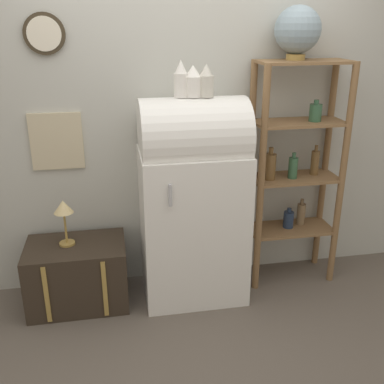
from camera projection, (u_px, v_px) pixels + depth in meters
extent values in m
plane|color=#60564C|center=(200.00, 311.00, 3.25)|extent=(12.00, 12.00, 0.00)
cube|color=#B7B7AD|center=(186.00, 110.00, 3.29)|extent=(7.00, 0.05, 2.70)
cylinder|color=#382D1E|center=(44.00, 34.00, 2.90)|extent=(0.27, 0.03, 0.27)
cylinder|color=beige|center=(44.00, 34.00, 2.89)|extent=(0.22, 0.01, 0.22)
cube|color=#C6B793|center=(57.00, 141.00, 3.16)|extent=(0.36, 0.02, 0.40)
cube|color=white|center=(193.00, 225.00, 3.29)|extent=(0.74, 0.56, 1.12)
cylinder|color=white|center=(193.00, 136.00, 3.05)|extent=(0.73, 0.53, 0.53)
cylinder|color=#B7B7BC|center=(170.00, 195.00, 2.86)|extent=(0.02, 0.02, 0.15)
cube|color=#33281E|center=(78.00, 274.00, 3.27)|extent=(0.70, 0.47, 0.47)
cube|color=#AD8942|center=(47.00, 295.00, 3.02)|extent=(0.03, 0.01, 0.43)
cube|color=#AD8942|center=(105.00, 289.00, 3.09)|extent=(0.03, 0.01, 0.43)
cylinder|color=olive|center=(261.00, 186.00, 3.23)|extent=(0.05, 0.05, 1.71)
cylinder|color=olive|center=(342.00, 180.00, 3.34)|extent=(0.05, 0.05, 1.71)
cylinder|color=olive|center=(249.00, 173.00, 3.49)|extent=(0.05, 0.05, 1.71)
cylinder|color=olive|center=(325.00, 169.00, 3.59)|extent=(0.05, 0.05, 1.71)
cube|color=olive|center=(290.00, 229.00, 3.57)|extent=(0.66, 0.31, 0.02)
cube|color=olive|center=(294.00, 178.00, 3.41)|extent=(0.66, 0.31, 0.02)
cube|color=olive|center=(299.00, 123.00, 3.26)|extent=(0.66, 0.31, 0.02)
cube|color=olive|center=(305.00, 62.00, 3.11)|extent=(0.66, 0.31, 0.02)
cylinder|color=brown|center=(270.00, 167.00, 3.32)|extent=(0.08, 0.08, 0.20)
cylinder|color=brown|center=(271.00, 151.00, 3.28)|extent=(0.03, 0.03, 0.05)
cylinder|color=#7F6647|center=(301.00, 214.00, 3.59)|extent=(0.07, 0.07, 0.17)
cylinder|color=#7F6647|center=(302.00, 202.00, 3.56)|extent=(0.03, 0.03, 0.04)
cylinder|color=#23334C|center=(288.00, 220.00, 3.55)|extent=(0.08, 0.08, 0.13)
cylinder|color=#23334C|center=(289.00, 210.00, 3.52)|extent=(0.03, 0.03, 0.03)
cylinder|color=#335B3D|center=(293.00, 168.00, 3.35)|extent=(0.07, 0.07, 0.16)
cylinder|color=#335B3D|center=(294.00, 155.00, 3.32)|extent=(0.03, 0.03, 0.04)
cylinder|color=#335B3D|center=(315.00, 113.00, 3.23)|extent=(0.09, 0.09, 0.12)
cylinder|color=#335B3D|center=(317.00, 102.00, 3.20)|extent=(0.04, 0.04, 0.03)
cylinder|color=brown|center=(315.00, 163.00, 3.43)|extent=(0.06, 0.06, 0.18)
cylinder|color=brown|center=(316.00, 148.00, 3.39)|extent=(0.03, 0.03, 0.05)
cylinder|color=#AD8942|center=(295.00, 57.00, 3.12)|extent=(0.13, 0.13, 0.04)
sphere|color=#7F939E|center=(298.00, 30.00, 3.06)|extent=(0.32, 0.32, 0.32)
cylinder|color=white|center=(181.00, 85.00, 2.92)|extent=(0.09, 0.09, 0.15)
cone|color=white|center=(181.00, 66.00, 2.88)|extent=(0.08, 0.08, 0.08)
cylinder|color=white|center=(193.00, 87.00, 2.94)|extent=(0.12, 0.12, 0.13)
cone|color=white|center=(193.00, 71.00, 2.90)|extent=(0.10, 0.10, 0.07)
cylinder|color=beige|center=(206.00, 86.00, 2.94)|extent=(0.10, 0.10, 0.14)
cone|color=beige|center=(206.00, 70.00, 2.90)|extent=(0.08, 0.08, 0.07)
cylinder|color=#AD8942|center=(67.00, 243.00, 3.19)|extent=(0.11, 0.11, 0.02)
cylinder|color=#AD8942|center=(66.00, 228.00, 3.15)|extent=(0.02, 0.02, 0.23)
cone|color=#DBC184|center=(63.00, 207.00, 3.09)|extent=(0.14, 0.14, 0.09)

